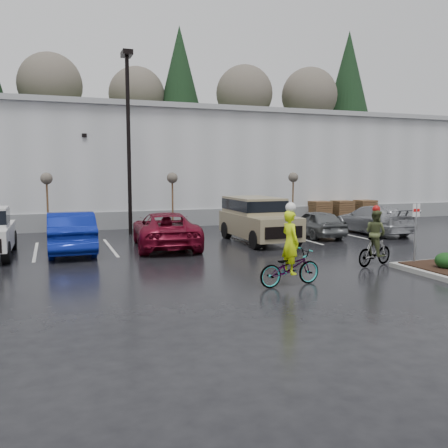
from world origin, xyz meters
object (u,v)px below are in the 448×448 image
object	(u,v)px
lamppost	(128,123)
sapling_west	(47,182)
car_red	(165,230)
suv_tan	(259,220)
sapling_east	(293,180)
pallet_stack_b	(342,211)
pallet_stack_a	(320,211)
fire_lane_sign	(416,226)
pallet_stack_c	(365,210)
cyclist_hivis	(290,260)
sapling_mid	(172,181)
car_grey	(316,223)
car_far_silver	(372,219)
cyclist_olive	(375,243)
car_blue	(71,232)

from	to	relation	value
lamppost	sapling_west	size ratio (longest dim) A/B	2.88
car_red	suv_tan	bearing A→B (deg)	-173.71
sapling_east	pallet_stack_b	distance (m)	4.78
lamppost	pallet_stack_a	world-z (taller)	lamppost
pallet_stack_a	fire_lane_sign	xyz separation A→B (m)	(-4.70, -13.80, 0.73)
pallet_stack_c	fire_lane_sign	size ratio (longest dim) A/B	0.61
pallet_stack_c	cyclist_hivis	xyz separation A→B (m)	(-13.49, -14.74, 0.06)
sapling_mid	pallet_stack_a	bearing A→B (deg)	5.71
lamppost	car_red	distance (m)	6.87
lamppost	pallet_stack_c	size ratio (longest dim) A/B	6.83
pallet_stack_c	fire_lane_sign	world-z (taller)	fire_lane_sign
sapling_east	fire_lane_sign	xyz separation A→B (m)	(-2.20, -12.80, -1.32)
pallet_stack_a	car_grey	size ratio (longest dim) A/B	0.34
pallet_stack_a	sapling_east	bearing A→B (deg)	-158.20
car_grey	cyclist_hivis	distance (m)	10.56
sapling_mid	suv_tan	size ratio (longest dim) A/B	0.63
cyclist_hivis	car_far_silver	bearing A→B (deg)	-53.53
sapling_west	pallet_stack_b	xyz separation A→B (m)	(18.20, 1.00, -2.05)
cyclist_olive	car_grey	bearing A→B (deg)	-30.31
pallet_stack_c	suv_tan	bearing A→B (deg)	-148.18
cyclist_hivis	lamppost	bearing A→B (deg)	5.00
pallet_stack_a	car_grey	world-z (taller)	pallet_stack_a
pallet_stack_a	sapling_west	bearing A→B (deg)	-176.53
sapling_east	fire_lane_sign	bearing A→B (deg)	-99.75
sapling_mid	suv_tan	bearing A→B (deg)	-65.30
sapling_mid	pallet_stack_b	world-z (taller)	sapling_mid
sapling_mid	pallet_stack_c	size ratio (longest dim) A/B	2.37
sapling_east	car_blue	xyz separation A→B (m)	(-13.13, -5.69, -1.90)
sapling_west	cyclist_hivis	world-z (taller)	sapling_west
pallet_stack_b	cyclist_hivis	xyz separation A→B (m)	(-11.69, -14.74, 0.06)
sapling_west	suv_tan	xyz separation A→B (m)	(9.14, -5.74, -1.70)
pallet_stack_b	car_red	xyz separation A→B (m)	(-13.46, -6.73, 0.09)
lamppost	sapling_mid	distance (m)	4.00
car_red	car_grey	xyz separation A→B (m)	(7.84, 0.64, -0.09)
pallet_stack_b	cyclist_hivis	bearing A→B (deg)	-128.42
pallet_stack_b	sapling_mid	bearing A→B (deg)	-175.11
fire_lane_sign	cyclist_olive	distance (m)	1.46
pallet_stack_a	car_far_silver	xyz separation A→B (m)	(-0.49, -5.99, 0.06)
pallet_stack_c	suv_tan	world-z (taller)	suv_tan
pallet_stack_c	car_grey	xyz separation A→B (m)	(-7.42, -6.09, -0.00)
lamppost	cyclist_hivis	bearing A→B (deg)	-78.84
sapling_west	sapling_mid	bearing A→B (deg)	0.00
pallet_stack_c	car_far_silver	world-z (taller)	car_far_silver
car_far_silver	cyclist_olive	distance (m)	8.98
pallet_stack_b	car_red	bearing A→B (deg)	-153.43
fire_lane_sign	car_blue	world-z (taller)	fire_lane_sign
car_far_silver	cyclist_hivis	size ratio (longest dim) A/B	2.13
fire_lane_sign	sapling_east	bearing A→B (deg)	80.25
fire_lane_sign	car_grey	distance (m)	7.78
pallet_stack_b	car_grey	distance (m)	8.29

